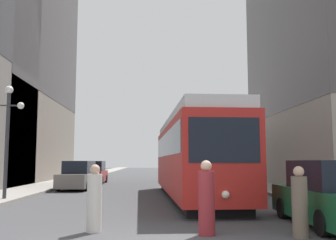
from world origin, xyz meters
TOP-DOWN VIEW (x-y plane):
  - sidewalk_left at (-7.49, 40.00)m, footprint 2.81×120.00m
  - sidewalk_right at (7.49, 40.00)m, footprint 2.81×120.00m
  - streetcar at (1.85, 11.05)m, footprint 3.00×14.64m
  - transit_bus at (4.86, 25.35)m, footprint 2.78×11.28m
  - parked_car_left_near at (-4.78, 17.41)m, footprint 2.06×5.01m
  - parked_car_left_mid at (-4.78, 24.06)m, footprint 1.93×4.50m
  - parked_car_right_far at (4.78, 2.86)m, footprint 1.97×4.81m
  - pedestrian_crossing_near at (3.34, 1.37)m, footprint 0.38×0.38m
  - pedestrian_crossing_far at (-1.65, 2.31)m, footprint 0.38×0.38m
  - pedestrian_on_sidewalk at (1.16, 1.73)m, footprint 0.41×0.41m
  - lamp_post_left_near at (-6.68, 9.86)m, footprint 1.41×0.36m

SIDE VIEW (x-z plane):
  - sidewalk_left at x=-7.49m, z-range 0.00..0.15m
  - sidewalk_right at x=7.49m, z-range 0.00..0.15m
  - pedestrian_crossing_near at x=3.34m, z-range -0.06..1.62m
  - pedestrian_crossing_far at x=-1.65m, z-range -0.06..1.65m
  - parked_car_left_mid at x=-4.78m, z-range -0.07..1.75m
  - parked_car_right_far at x=4.78m, z-range -0.07..1.75m
  - parked_car_left_near at x=-4.78m, z-range -0.07..1.75m
  - pedestrian_on_sidewalk at x=1.16m, z-range -0.06..1.75m
  - transit_bus at x=4.86m, z-range 0.22..3.67m
  - streetcar at x=1.85m, z-range 0.16..4.05m
  - lamp_post_left_near at x=-6.68m, z-range 0.98..6.07m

